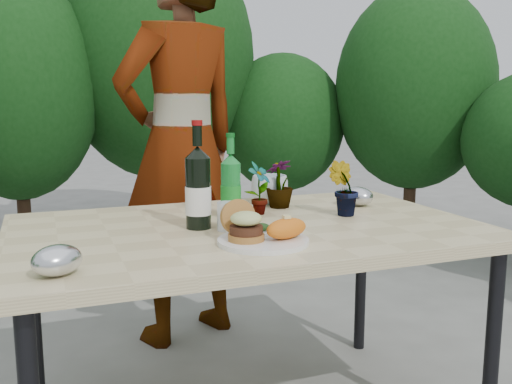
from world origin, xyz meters
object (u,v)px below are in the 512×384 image
object	(u,v)px
dinner_plate	(263,241)
person	(182,146)
wine_bottle	(198,189)
patio_table	(248,241)

from	to	relation	value
dinner_plate	person	distance (m)	1.14
wine_bottle	person	world-z (taller)	person
wine_bottle	person	size ratio (longest dim) A/B	0.19
patio_table	dinner_plate	size ratio (longest dim) A/B	5.71
dinner_plate	wine_bottle	size ratio (longest dim) A/B	0.77
patio_table	dinner_plate	bearing A→B (deg)	-99.37
dinner_plate	person	xyz separation A→B (m)	(0.02, 1.12, 0.20)
patio_table	wine_bottle	xyz separation A→B (m)	(-0.17, 0.02, 0.19)
wine_bottle	person	bearing A→B (deg)	98.47
patio_table	person	world-z (taller)	person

